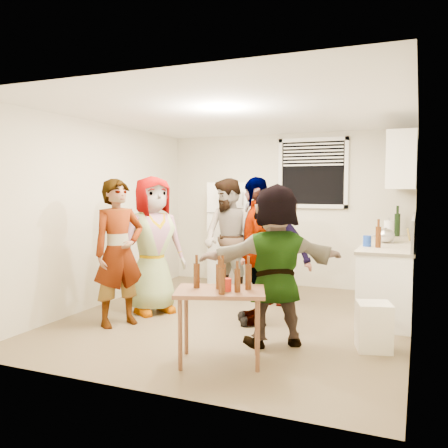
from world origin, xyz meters
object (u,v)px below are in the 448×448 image
at_px(guest_black, 256,323).
at_px(refrigerator, 235,234).
at_px(red_cup, 227,291).
at_px(guest_stripe, 120,325).
at_px(beer_bottle_counter, 378,248).
at_px(trash_bin, 374,325).
at_px(guest_orange, 274,344).
at_px(wine_bottle, 397,236).
at_px(blue_cup, 367,246).
at_px(guest_back_right, 276,304).
at_px(guest_back_left, 229,297).
at_px(beer_bottle_table, 237,292).
at_px(serving_table, 220,362).
at_px(kettle, 385,243).
at_px(guest_grey, 154,312).

bearing_deg(guest_black, refrigerator, -179.28).
xyz_separation_m(red_cup, guest_stripe, (-1.65, 0.70, -0.68)).
xyz_separation_m(beer_bottle_counter, guest_black, (-1.33, -0.60, -0.90)).
distance_m(trash_bin, guest_orange, 1.02).
bearing_deg(wine_bottle, guest_orange, -110.70).
bearing_deg(blue_cup, guest_back_right, 167.23).
height_order(guest_back_left, guest_orange, guest_back_left).
bearing_deg(refrigerator, blue_cup, -30.03).
relative_size(wine_bottle, beer_bottle_table, 1.59).
relative_size(trash_bin, guest_back_right, 0.29).
bearing_deg(guest_back_left, red_cup, -44.31).
relative_size(beer_bottle_counter, guest_back_right, 0.16).
bearing_deg(serving_table, guest_back_right, 93.45).
bearing_deg(guest_stripe, guest_back_left, 8.87).
height_order(kettle, guest_back_right, kettle).
bearing_deg(refrigerator, beer_bottle_counter, -29.86).
xyz_separation_m(beer_bottle_counter, guest_stripe, (-2.79, -1.30, -0.90)).
height_order(beer_bottle_table, guest_grey, beer_bottle_table).
bearing_deg(beer_bottle_counter, wine_bottle, 84.33).
bearing_deg(guest_black, wine_bottle, 118.14).
bearing_deg(guest_grey, serving_table, -96.76).
relative_size(guest_grey, guest_back_left, 1.00).
xyz_separation_m(serving_table, guest_black, (-0.11, 1.36, 0.00)).
height_order(trash_bin, guest_orange, trash_bin).
xyz_separation_m(beer_bottle_counter, guest_back_left, (-2.13, 0.51, -0.90)).
distance_m(serving_table, red_cup, 0.69).
bearing_deg(red_cup, guest_grey, 139.51).
distance_m(guest_grey, guest_black, 1.39).
bearing_deg(guest_back_left, trash_bin, -11.60).
height_order(refrigerator, guest_stripe, refrigerator).
bearing_deg(guest_back_right, guest_stripe, -123.73).
xyz_separation_m(refrigerator, red_cup, (1.21, -3.34, -0.17)).
height_order(blue_cup, trash_bin, blue_cup).
bearing_deg(guest_black, guest_stripe, -91.37).
height_order(serving_table, beer_bottle_table, beer_bottle_table).
bearing_deg(guest_grey, blue_cup, -39.94).
bearing_deg(blue_cup, guest_black, -150.80).
bearing_deg(refrigerator, kettle, -18.44).
relative_size(trash_bin, guest_stripe, 0.28).
bearing_deg(guest_back_left, guest_back_right, 12.34).
bearing_deg(kettle, guest_orange, -122.93).
xyz_separation_m(guest_stripe, guest_back_left, (0.66, 1.81, 0.00)).
bearing_deg(serving_table, wine_bottle, 68.48).
relative_size(blue_cup, guest_grey, 0.08).
distance_m(blue_cup, trash_bin, 1.33).
relative_size(blue_cup, guest_back_left, 0.08).
height_order(blue_cup, serving_table, blue_cup).
height_order(blue_cup, guest_back_left, blue_cup).
height_order(refrigerator, guest_back_right, refrigerator).
bearing_deg(red_cup, trash_bin, 37.50).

